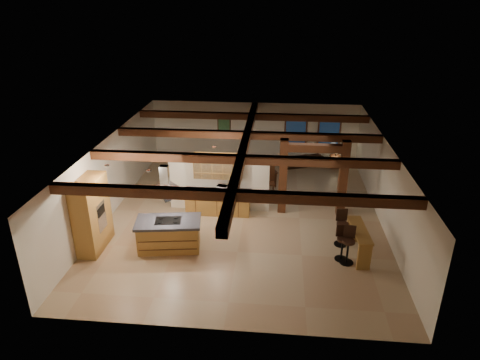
% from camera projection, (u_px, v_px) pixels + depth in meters
% --- Properties ---
extents(ground, '(12.00, 12.00, 0.00)m').
position_uv_depth(ground, '(244.00, 216.00, 16.10)').
color(ground, tan).
rests_on(ground, ground).
extents(room_walls, '(12.00, 12.00, 12.00)m').
position_uv_depth(room_walls, '(244.00, 172.00, 15.38)').
color(room_walls, beige).
rests_on(room_walls, ground).
extents(ceiling_beams, '(10.00, 12.00, 0.28)m').
position_uv_depth(ceiling_beams, '(244.00, 146.00, 14.99)').
color(ceiling_beams, '#401D10').
rests_on(ceiling_beams, room_walls).
extents(timber_posts, '(2.50, 0.30, 2.90)m').
position_uv_depth(timber_posts, '(313.00, 170.00, 15.63)').
color(timber_posts, '#401D10').
rests_on(timber_posts, ground).
extents(partition_wall, '(3.80, 0.18, 2.20)m').
position_uv_depth(partition_wall, '(219.00, 183.00, 16.20)').
color(partition_wall, beige).
rests_on(partition_wall, ground).
extents(pantry_cabinet, '(0.67, 1.60, 2.40)m').
position_uv_depth(pantry_cabinet, '(92.00, 215.00, 13.65)').
color(pantry_cabinet, olive).
rests_on(pantry_cabinet, ground).
extents(back_counter, '(2.50, 0.66, 0.94)m').
position_uv_depth(back_counter, '(218.00, 202.00, 16.09)').
color(back_counter, olive).
rests_on(back_counter, ground).
extents(upper_display_cabinet, '(1.80, 0.36, 0.95)m').
position_uv_depth(upper_display_cabinet, '(218.00, 166.00, 15.73)').
color(upper_display_cabinet, olive).
rests_on(upper_display_cabinet, partition_wall).
extents(range_hood, '(1.10, 1.10, 1.40)m').
position_uv_depth(range_hood, '(166.00, 199.00, 13.35)').
color(range_hood, silver).
rests_on(range_hood, room_walls).
extents(back_windows, '(2.70, 0.07, 1.70)m').
position_uv_depth(back_windows, '(312.00, 133.00, 20.67)').
color(back_windows, '#401D10').
rests_on(back_windows, room_walls).
extents(framed_art, '(0.65, 0.05, 0.85)m').
position_uv_depth(framed_art, '(224.00, 126.00, 20.96)').
color(framed_art, '#401D10').
rests_on(framed_art, room_walls).
extents(recessed_cans, '(3.16, 2.46, 0.03)m').
position_uv_depth(recessed_cans, '(159.00, 160.00, 13.40)').
color(recessed_cans, silver).
rests_on(recessed_cans, room_walls).
extents(kitchen_island, '(2.21, 1.39, 1.03)m').
position_uv_depth(kitchen_island, '(169.00, 234.00, 13.85)').
color(kitchen_island, olive).
rests_on(kitchen_island, ground).
extents(dining_table, '(2.22, 1.76, 0.69)m').
position_uv_depth(dining_table, '(253.00, 179.00, 18.46)').
color(dining_table, '#391C0E').
rests_on(dining_table, ground).
extents(sofa, '(2.21, 1.48, 0.60)m').
position_uv_depth(sofa, '(302.00, 159.00, 20.73)').
color(sofa, black).
rests_on(sofa, ground).
extents(microwave, '(0.44, 0.35, 0.22)m').
position_uv_depth(microwave, '(222.00, 188.00, 15.85)').
color(microwave, '#B2B2B6').
rests_on(microwave, back_counter).
extents(bar_counter, '(0.56, 1.81, 0.94)m').
position_uv_depth(bar_counter, '(359.00, 238.00, 13.44)').
color(bar_counter, olive).
rests_on(bar_counter, ground).
extents(side_table, '(0.52, 0.52, 0.58)m').
position_uv_depth(side_table, '(335.00, 161.00, 20.49)').
color(side_table, '#401D10').
rests_on(side_table, ground).
extents(table_lamp, '(0.28, 0.28, 0.33)m').
position_uv_depth(table_lamp, '(336.00, 151.00, 20.28)').
color(table_lamp, black).
rests_on(table_lamp, side_table).
extents(bar_stool_a, '(0.43, 0.44, 1.23)m').
position_uv_depth(bar_stool_a, '(348.00, 245.00, 13.06)').
color(bar_stool_a, black).
rests_on(bar_stool_a, ground).
extents(bar_stool_b, '(0.42, 0.43, 1.16)m').
position_uv_depth(bar_stool_b, '(342.00, 243.00, 13.25)').
color(bar_stool_b, black).
rests_on(bar_stool_b, ground).
extents(bar_stool_c, '(0.43, 0.44, 1.24)m').
position_uv_depth(bar_stool_c, '(342.00, 227.00, 14.03)').
color(bar_stool_c, black).
rests_on(bar_stool_c, ground).
extents(dining_chairs, '(1.88, 1.88, 1.20)m').
position_uv_depth(dining_chairs, '(253.00, 173.00, 18.35)').
color(dining_chairs, '#401D10').
rests_on(dining_chairs, ground).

